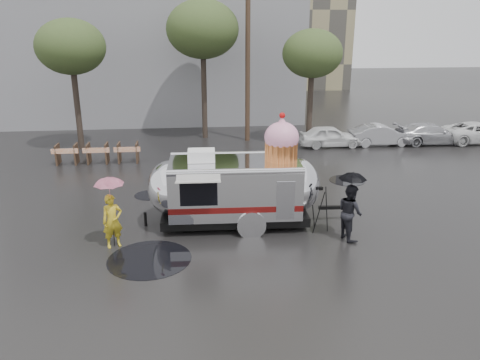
{
  "coord_description": "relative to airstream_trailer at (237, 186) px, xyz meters",
  "views": [
    {
      "loc": [
        -0.85,
        -13.29,
        6.66
      ],
      "look_at": [
        0.75,
        1.78,
        1.59
      ],
      "focal_mm": 35.0,
      "sensor_mm": 36.0,
      "label": 1
    }
  ],
  "objects": [
    {
      "name": "person_right",
      "position": [
        3.49,
        -1.61,
        -0.47
      ],
      "size": [
        0.68,
        0.98,
        1.85
      ],
      "primitive_type": "imported",
      "rotation": [
        0.0,
        0.0,
        1.8
      ],
      "color": "black",
      "rests_on": "ground"
    },
    {
      "name": "umbrella_pink",
      "position": [
        -4.02,
        -1.39,
        0.53
      ],
      "size": [
        1.11,
        1.11,
        2.31
      ],
      "color": "pink",
      "rests_on": "ground"
    },
    {
      "name": "person_left",
      "position": [
        -4.02,
        -1.39,
        -0.54
      ],
      "size": [
        0.73,
        0.63,
        1.72
      ],
      "primitive_type": "imported",
      "rotation": [
        0.0,
        0.0,
        0.42
      ],
      "color": "gold",
      "rests_on": "ground"
    },
    {
      "name": "tree_left",
      "position": [
        -7.64,
        11.23,
        4.09
      ],
      "size": [
        3.64,
        3.64,
        6.95
      ],
      "color": "#382D26",
      "rests_on": "ground"
    },
    {
      "name": "tree_right",
      "position": [
        5.36,
        11.23,
        3.66
      ],
      "size": [
        3.36,
        3.36,
        6.42
      ],
      "color": "#382D26",
      "rests_on": "ground"
    },
    {
      "name": "umbrella_black",
      "position": [
        3.49,
        -1.61,
        0.52
      ],
      "size": [
        1.07,
        1.07,
        2.28
      ],
      "color": "black",
      "rests_on": "ground"
    },
    {
      "name": "tree_mid",
      "position": [
        -0.64,
        13.23,
        4.94
      ],
      "size": [
        4.2,
        4.2,
        8.03
      ],
      "color": "#382D26",
      "rests_on": "ground"
    },
    {
      "name": "tripod",
      "position": [
        2.69,
        -0.89,
        -0.45
      ],
      "size": [
        0.61,
        0.64,
        1.57
      ],
      "rotation": [
        0.0,
        0.0,
        0.18
      ],
      "color": "black",
      "rests_on": "ground"
    },
    {
      "name": "ground",
      "position": [
        -0.64,
        -1.77,
        -1.4
      ],
      "size": [
        120.0,
        120.0,
        0.0
      ],
      "primitive_type": "plane",
      "color": "black",
      "rests_on": "ground"
    },
    {
      "name": "utility_pole",
      "position": [
        1.86,
        12.23,
        3.22
      ],
      "size": [
        1.6,
        0.28,
        9.0
      ],
      "color": "#473323",
      "rests_on": "ground"
    },
    {
      "name": "puddles",
      "position": [
        -0.05,
        1.75,
        -1.39
      ],
      "size": [
        10.28,
        9.01,
        0.01
      ],
      "color": "black",
      "rests_on": "ground"
    },
    {
      "name": "grey_building",
      "position": [
        -4.64,
        22.23,
        5.1
      ],
      "size": [
        22.0,
        12.0,
        13.0
      ],
      "primitive_type": "cube",
      "color": "slate",
      "rests_on": "ground"
    },
    {
      "name": "barricade_row",
      "position": [
        -6.19,
        8.2,
        -0.87
      ],
      "size": [
        4.3,
        0.8,
        1.0
      ],
      "color": "#473323",
      "rests_on": "ground"
    },
    {
      "name": "parked_cars",
      "position": [
        11.14,
        10.23,
        -0.68
      ],
      "size": [
        13.2,
        1.9,
        1.5
      ],
      "color": "silver",
      "rests_on": "ground"
    },
    {
      "name": "airstream_trailer",
      "position": [
        0.0,
        0.0,
        0.0
      ],
      "size": [
        7.4,
        2.87,
        3.98
      ],
      "rotation": [
        0.0,
        0.0,
        -0.04
      ],
      "color": "silver",
      "rests_on": "ground"
    }
  ]
}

